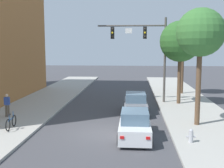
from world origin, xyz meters
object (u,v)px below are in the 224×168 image
car_lead_grey (136,104)px  pedestrian_sidewalk_left_walker (7,104)px  traffic_signal_mast (146,44)px  car_following_white (135,125)px  street_tree_third (183,39)px  bicycle_leaning (11,122)px  street_tree_second (180,42)px  street_tree_nearest (200,33)px  fire_hydrant (191,136)px

car_lead_grey → pedestrian_sidewalk_left_walker: size_ratio=2.60×
traffic_signal_mast → car_following_white: bearing=-95.6°
pedestrian_sidewalk_left_walker → street_tree_third: 18.76m
bicycle_leaning → street_tree_second: size_ratio=0.25×
pedestrian_sidewalk_left_walker → street_tree_nearest: (13.06, -1.10, 4.87)m
fire_hydrant → street_tree_nearest: (1.07, 3.50, 5.42)m
traffic_signal_mast → car_following_white: (-0.97, -9.96, -4.60)m
fire_hydrant → street_tree_nearest: size_ratio=0.10×
traffic_signal_mast → street_tree_nearest: traffic_signal_mast is taller
street_tree_nearest → street_tree_third: street_tree_third is taller
street_tree_second → street_tree_third: street_tree_third is taller
car_following_white → bicycle_leaning: bearing=174.4°
bicycle_leaning → car_lead_grey: bearing=34.9°
street_tree_nearest → bicycle_leaning: bearing=-171.1°
car_lead_grey → street_tree_second: bearing=41.6°
street_tree_nearest → street_tree_second: 6.88m
car_following_white → street_tree_second: bearing=67.6°
fire_hydrant → street_tree_second: (0.96, 10.37, 5.03)m
traffic_signal_mast → street_tree_third: (4.09, 5.03, 0.60)m
car_following_white → fire_hydrant: size_ratio=5.89×
car_lead_grey → bicycle_leaning: size_ratio=2.41×
pedestrian_sidewalk_left_walker → bicycle_leaning: (1.55, -2.90, -0.52)m
street_tree_third → pedestrian_sidewalk_left_walker: bearing=-141.2°
traffic_signal_mast → car_lead_grey: bearing=-102.8°
car_following_white → street_tree_third: size_ratio=0.57×
pedestrian_sidewalk_left_walker → bicycle_leaning: bearing=-61.9°
traffic_signal_mast → bicycle_leaning: traffic_signal_mast is taller
traffic_signal_mast → bicycle_leaning: (-8.49, -9.22, -4.78)m
car_following_white → pedestrian_sidewalk_left_walker: pedestrian_sidewalk_left_walker is taller
pedestrian_sidewalk_left_walker → car_following_white: bearing=-21.9°
pedestrian_sidewalk_left_walker → street_tree_second: street_tree_second is taller
bicycle_leaning → street_tree_nearest: bearing=8.9°
traffic_signal_mast → street_tree_second: (2.92, -0.55, 0.22)m
fire_hydrant → traffic_signal_mast: bearing=100.2°
car_following_white → bicycle_leaning: 7.56m
fire_hydrant → car_following_white: bearing=161.8°
car_lead_grey → car_following_white: bearing=-90.7°
car_following_white → street_tree_third: 16.65m
bicycle_leaning → street_tree_third: bearing=48.6°
traffic_signal_mast → street_tree_nearest: size_ratio=1.02×
pedestrian_sidewalk_left_walker → street_tree_third: (14.12, 11.35, 4.86)m
street_tree_nearest → pedestrian_sidewalk_left_walker: bearing=175.2°
car_lead_grey → pedestrian_sidewalk_left_walker: pedestrian_sidewalk_left_walker is taller
street_tree_second → street_tree_nearest: bearing=-89.1°
car_lead_grey → pedestrian_sidewalk_left_walker: bearing=-165.3°
traffic_signal_mast → pedestrian_sidewalk_left_walker: size_ratio=4.57×
car_lead_grey → street_tree_nearest: (3.91, -3.49, 5.21)m
traffic_signal_mast → fire_hydrant: bearing=-79.8°
pedestrian_sidewalk_left_walker → street_tree_second: size_ratio=0.23×
car_lead_grey → street_tree_second: size_ratio=0.59×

